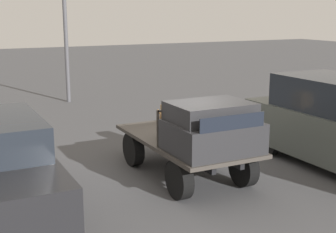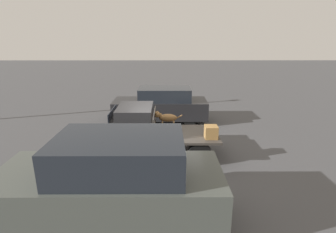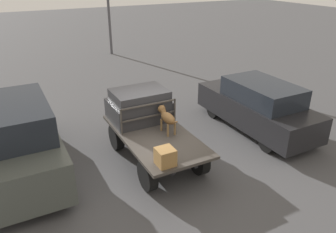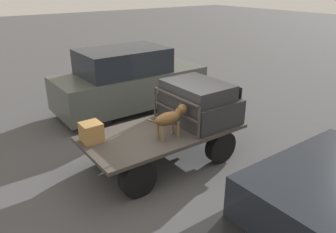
{
  "view_description": "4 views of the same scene",
  "coord_description": "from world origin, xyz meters",
  "px_view_note": "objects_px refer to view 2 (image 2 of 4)",
  "views": [
    {
      "loc": [
        8.71,
        -4.84,
        3.58
      ],
      "look_at": [
        -0.12,
        -0.37,
        1.35
      ],
      "focal_mm": 50.0,
      "sensor_mm": 36.0,
      "label": 1
    },
    {
      "loc": [
        -0.08,
        8.65,
        4.1
      ],
      "look_at": [
        -0.12,
        -0.37,
        1.35
      ],
      "focal_mm": 28.0,
      "sensor_mm": 36.0,
      "label": 2
    },
    {
      "loc": [
        -7.44,
        3.48,
        5.13
      ],
      "look_at": [
        -0.12,
        -0.37,
        1.35
      ],
      "focal_mm": 35.0,
      "sensor_mm": 36.0,
      "label": 3
    },
    {
      "loc": [
        -3.95,
        -5.64,
        4.07
      ],
      "look_at": [
        -0.12,
        -0.37,
        1.35
      ],
      "focal_mm": 35.0,
      "sensor_mm": 36.0,
      "label": 4
    }
  ],
  "objects_px": {
    "parked_sedan": "(161,105)",
    "cargo_crate": "(211,132)",
    "dog": "(166,118)",
    "parked_pickup_far": "(113,183)",
    "flatbed_truck": "(165,140)"
  },
  "relations": [
    {
      "from": "parked_sedan",
      "to": "parked_pickup_far",
      "type": "xyz_separation_m",
      "value": [
        0.92,
        7.48,
        0.16
      ]
    },
    {
      "from": "flatbed_truck",
      "to": "dog",
      "type": "bearing_deg",
      "value": -94.98
    },
    {
      "from": "dog",
      "to": "cargo_crate",
      "type": "xyz_separation_m",
      "value": [
        -1.52,
        0.83,
        -0.25
      ]
    },
    {
      "from": "dog",
      "to": "parked_sedan",
      "type": "relative_size",
      "value": 0.23
    },
    {
      "from": "parked_sedan",
      "to": "cargo_crate",
      "type": "bearing_deg",
      "value": 111.86
    },
    {
      "from": "flatbed_truck",
      "to": "cargo_crate",
      "type": "bearing_deg",
      "value": 163.45
    },
    {
      "from": "cargo_crate",
      "to": "parked_pickup_far",
      "type": "distance_m",
      "value": 4.07
    },
    {
      "from": "flatbed_truck",
      "to": "parked_pickup_far",
      "type": "height_order",
      "value": "parked_pickup_far"
    },
    {
      "from": "dog",
      "to": "parked_pickup_far",
      "type": "height_order",
      "value": "parked_pickup_far"
    },
    {
      "from": "dog",
      "to": "parked_pickup_far",
      "type": "distance_m",
      "value": 4.08
    },
    {
      "from": "cargo_crate",
      "to": "parked_pickup_far",
      "type": "height_order",
      "value": "parked_pickup_far"
    },
    {
      "from": "dog",
      "to": "parked_sedan",
      "type": "height_order",
      "value": "parked_sedan"
    },
    {
      "from": "flatbed_truck",
      "to": "parked_sedan",
      "type": "xyz_separation_m",
      "value": [
        0.2,
        -3.95,
        0.26
      ]
    },
    {
      "from": "flatbed_truck",
      "to": "cargo_crate",
      "type": "distance_m",
      "value": 1.68
    },
    {
      "from": "dog",
      "to": "parked_sedan",
      "type": "distance_m",
      "value": 3.62
    }
  ]
}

